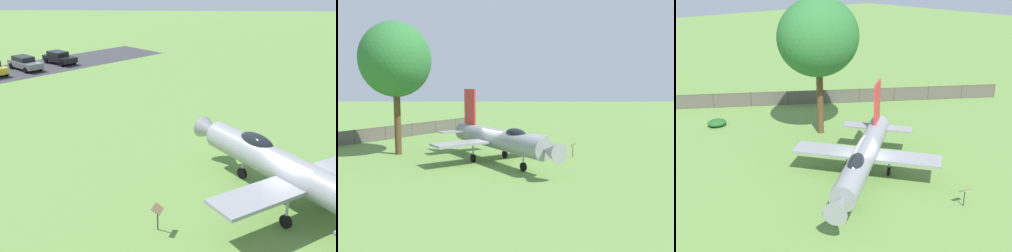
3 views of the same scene
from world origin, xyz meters
The scene contains 6 objects.
ground_plane centered at (0.00, 0.00, 0.00)m, with size 200.00×200.00×0.00m, color #668E42.
parking_strip centered at (26.79, 24.14, 0.00)m, with size 39.36×8.00×0.00m, color #38383D.
display_jet centered at (0.28, 0.18, 1.86)m, with size 12.06×9.55×5.51m.
info_plaque centered at (-2.12, 6.11, 0.85)m, with size 0.69×0.55×1.14m.
parked_car_black centered at (31.51, 19.99, 0.75)m, with size 4.18×4.63×1.44m.
parked_car_gray centered at (28.26, 22.94, 0.76)m, with size 4.53×4.83×1.46m.
Camera 1 is at (-17.67, 5.03, 10.58)m, focal length 45.19 mm.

